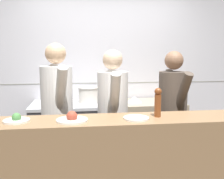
# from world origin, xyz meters

# --- Properties ---
(wall_back_tiled) EXTENTS (8.00, 0.06, 2.60)m
(wall_back_tiled) POSITION_xyz_m (0.00, 1.48, 1.30)
(wall_back_tiled) COLOR silver
(wall_back_tiled) RESTS_ON ground_plane
(oven_range) EXTENTS (1.06, 0.71, 0.92)m
(oven_range) POSITION_xyz_m (-0.54, 1.08, 0.46)
(oven_range) COLOR #38383D
(oven_range) RESTS_ON ground_plane
(prep_counter) EXTENTS (1.04, 0.65, 0.91)m
(prep_counter) POSITION_xyz_m (0.54, 1.08, 0.45)
(prep_counter) COLOR gray
(prep_counter) RESTS_ON ground_plane
(pass_counter) EXTENTS (2.71, 0.45, 1.02)m
(pass_counter) POSITION_xyz_m (-0.00, -0.26, 0.51)
(pass_counter) COLOR #93704C
(pass_counter) RESTS_ON ground_plane
(stock_pot) EXTENTS (0.31, 0.31, 0.21)m
(stock_pot) POSITION_xyz_m (-0.75, 1.06, 1.03)
(stock_pot) COLOR beige
(stock_pot) RESTS_ON oven_range
(sauce_pot) EXTENTS (0.32, 0.32, 0.22)m
(sauce_pot) POSITION_xyz_m (-0.27, 1.11, 1.03)
(sauce_pot) COLOR beige
(sauce_pot) RESTS_ON oven_range
(mixing_bowl_steel) EXTENTS (0.23, 0.23, 0.09)m
(mixing_bowl_steel) POSITION_xyz_m (0.37, 1.06, 0.95)
(mixing_bowl_steel) COLOR #B7BABF
(mixing_bowl_steel) RESTS_ON prep_counter
(plated_dish_main) EXTENTS (0.22, 0.22, 0.08)m
(plated_dish_main) POSITION_xyz_m (-0.95, -0.25, 1.04)
(plated_dish_main) COLOR white
(plated_dish_main) RESTS_ON pass_counter
(plated_dish_appetiser) EXTENTS (0.27, 0.27, 0.10)m
(plated_dish_appetiser) POSITION_xyz_m (-0.48, -0.30, 1.05)
(plated_dish_appetiser) COLOR white
(plated_dish_appetiser) RESTS_ON pass_counter
(plated_dish_dessert) EXTENTS (0.23, 0.23, 0.02)m
(plated_dish_dessert) POSITION_xyz_m (0.08, -0.30, 1.03)
(plated_dish_dessert) COLOR white
(plated_dish_dessert) RESTS_ON pass_counter
(pepper_mill) EXTENTS (0.07, 0.07, 0.27)m
(pepper_mill) POSITION_xyz_m (0.30, -0.24, 1.17)
(pepper_mill) COLOR brown
(pepper_mill) RESTS_ON pass_counter
(chef_head_cook) EXTENTS (0.43, 0.74, 1.71)m
(chef_head_cook) POSITION_xyz_m (-0.66, 0.38, 0.95)
(chef_head_cook) COLOR black
(chef_head_cook) RESTS_ON ground_plane
(chef_sous) EXTENTS (0.34, 0.72, 1.64)m
(chef_sous) POSITION_xyz_m (-0.05, 0.30, 0.92)
(chef_sous) COLOR black
(chef_sous) RESTS_ON ground_plane
(chef_line) EXTENTS (0.39, 0.71, 1.63)m
(chef_line) POSITION_xyz_m (0.67, 0.38, 0.91)
(chef_line) COLOR black
(chef_line) RESTS_ON ground_plane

